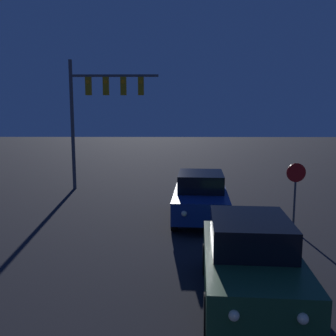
{
  "coord_description": "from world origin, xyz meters",
  "views": [
    {
      "loc": [
        0.13,
        -0.16,
        3.98
      ],
      "look_at": [
        0.0,
        13.16,
        1.98
      ],
      "focal_mm": 40.0,
      "sensor_mm": 36.0,
      "label": 1
    }
  ],
  "objects_px": {
    "car_far": "(201,196)",
    "traffic_signal_mast": "(99,100)",
    "stop_sign": "(295,184)",
    "car_near": "(250,259)"
  },
  "relations": [
    {
      "from": "car_far",
      "to": "stop_sign",
      "type": "xyz_separation_m",
      "value": [
        3.07,
        -1.17,
        0.68
      ]
    },
    {
      "from": "car_near",
      "to": "stop_sign",
      "type": "bearing_deg",
      "value": -113.12
    },
    {
      "from": "car_far",
      "to": "stop_sign",
      "type": "distance_m",
      "value": 3.35
    },
    {
      "from": "traffic_signal_mast",
      "to": "stop_sign",
      "type": "bearing_deg",
      "value": -41.3
    },
    {
      "from": "car_near",
      "to": "traffic_signal_mast",
      "type": "xyz_separation_m",
      "value": [
        -5.37,
        11.65,
        3.67
      ]
    },
    {
      "from": "car_far",
      "to": "traffic_signal_mast",
      "type": "distance_m",
      "value": 8.3
    },
    {
      "from": "car_near",
      "to": "stop_sign",
      "type": "distance_m",
      "value": 5.41
    },
    {
      "from": "car_near",
      "to": "stop_sign",
      "type": "relative_size",
      "value": 1.87
    },
    {
      "from": "car_far",
      "to": "traffic_signal_mast",
      "type": "bearing_deg",
      "value": -46.09
    },
    {
      "from": "car_near",
      "to": "traffic_signal_mast",
      "type": "height_order",
      "value": "traffic_signal_mast"
    }
  ]
}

